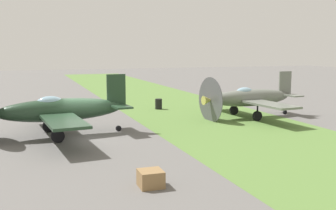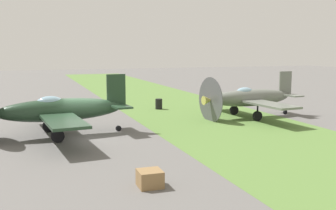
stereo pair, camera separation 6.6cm
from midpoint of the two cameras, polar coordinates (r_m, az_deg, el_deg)
The scene contains 6 objects.
ground_plane at distance 24.47m, azimuth -11.19°, elevation -4.44°, with size 160.00×160.00×0.00m, color #605E5B.
grass_verge at distance 27.47m, azimuth 9.04°, elevation -3.02°, with size 120.00×11.00×0.01m, color #567A38.
airplane_lead at distance 24.69m, azimuth -15.16°, elevation -0.71°, with size 10.67×8.46×3.79m.
airplane_wingman at distance 31.15m, azimuth 11.52°, elevation 1.00°, with size 10.10×8.00×3.59m.
fuel_drum at distance 34.85m, azimuth -1.26°, elevation 0.15°, with size 0.60×0.60×0.90m, color black.
supply_crate at distance 15.50m, azimuth -2.45°, elevation -10.36°, with size 0.90×0.90×0.64m, color olive.
Camera 2 is at (-23.69, 3.30, 5.19)m, focal length 43.07 mm.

